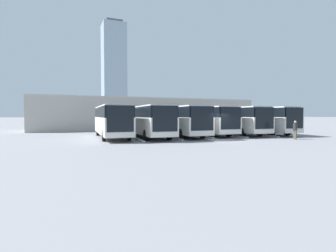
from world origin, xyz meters
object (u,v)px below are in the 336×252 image
object	(u,v)px
bus_2	(204,120)
bus_3	(179,120)
bus_4	(148,120)
bus_5	(112,120)
bus_0	(259,119)
bus_1	(233,119)
pedestrian	(295,129)

from	to	relation	value
bus_2	bus_3	xyz separation A→B (m)	(3.68, 0.79, 0.00)
bus_4	bus_5	world-z (taller)	same
bus_0	bus_3	distance (m)	11.03
bus_5	bus_1	bearing A→B (deg)	-179.61
bus_0	pedestrian	xyz separation A→B (m)	(2.08, 7.43, -0.86)
bus_2	pedestrian	xyz separation A→B (m)	(-5.27, 8.49, -0.86)
bus_1	bus_4	xyz separation A→B (m)	(11.03, 0.25, 0.00)
bus_3	bus_5	xyz separation A→B (m)	(7.35, -0.77, 0.00)
bus_4	bus_5	size ratio (longest dim) A/B	1.00
bus_3	pedestrian	bearing A→B (deg)	142.04
bus_3	bus_5	bearing A→B (deg)	-3.22
bus_3	pedestrian	xyz separation A→B (m)	(-8.95, 7.70, -0.86)
bus_1	bus_2	distance (m)	3.73
bus_5	bus_4	bearing A→B (deg)	169.74
bus_2	bus_4	xyz separation A→B (m)	(7.35, 0.87, 0.00)
bus_4	bus_1	bearing A→B (deg)	-175.98
bus_3	pedestrian	world-z (taller)	bus_3
bus_0	bus_5	size ratio (longest dim) A/B	1.00
bus_5	pedestrian	bearing A→B (deg)	155.30
bus_0	pedestrian	size ratio (longest dim) A/B	6.41
bus_0	bus_5	xyz separation A→B (m)	(18.38, -1.03, 0.00)
bus_0	bus_4	world-z (taller)	same
bus_0	bus_2	xyz separation A→B (m)	(7.35, -1.05, 0.00)
bus_1	pedestrian	bearing A→B (deg)	104.19
bus_0	pedestrian	world-z (taller)	bus_0
bus_1	bus_2	bearing A→B (deg)	-6.94
bus_4	bus_5	xyz separation A→B (m)	(3.68, -0.85, 0.00)
bus_3	bus_5	world-z (taller)	same
bus_4	pedestrian	size ratio (longest dim) A/B	6.41
bus_3	bus_5	size ratio (longest dim) A/B	1.00
bus_3	bus_2	bearing A→B (deg)	-165.11
bus_4	bus_0	bearing A→B (deg)	-177.96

